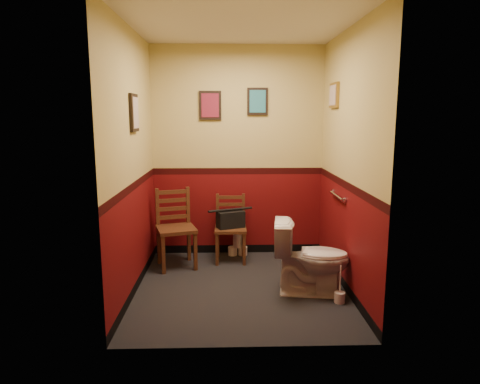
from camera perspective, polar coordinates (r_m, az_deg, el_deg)
name	(u,v)px	position (r m, az deg, el deg)	size (l,w,h in m)	color
floor	(241,288)	(4.71, 0.09, -12.62)	(2.20, 2.40, 0.00)	black
ceiling	(241,23)	(4.43, 0.10, 21.59)	(2.20, 2.40, 0.00)	silver
wall_back	(238,153)	(5.56, -0.30, 5.28)	(2.20, 2.70, 0.00)	#590A0D
wall_front	(246,180)	(3.18, 0.79, 1.62)	(2.20, 2.70, 0.00)	#590A0D
wall_left	(132,163)	(4.47, -14.17, 3.78)	(2.40, 2.70, 0.00)	#590A0D
wall_right	(348,162)	(4.54, 14.16, 3.87)	(2.40, 2.70, 0.00)	#590A0D
grab_bar	(337,196)	(4.82, 12.80, -0.52)	(0.05, 0.56, 0.06)	silver
framed_print_back_a	(210,105)	(5.52, -4.00, 11.45)	(0.28, 0.04, 0.36)	black
framed_print_back_b	(258,101)	(5.54, 2.35, 11.98)	(0.26, 0.04, 0.34)	black
framed_print_left	(134,113)	(4.54, -13.92, 10.21)	(0.04, 0.30, 0.38)	black
framed_print_right	(334,95)	(5.09, 12.41, 12.49)	(0.04, 0.34, 0.28)	olive
toilet	(311,258)	(4.50, 9.47, -8.69)	(0.43, 0.77, 0.76)	white
toilet_brush	(340,297)	(4.45, 13.14, -13.42)	(0.11, 0.11, 0.38)	silver
chair_left	(176,228)	(5.27, -8.59, -4.78)	(0.55, 0.55, 0.95)	#572F1A
chair_right	(231,228)	(5.43, -1.26, -4.83)	(0.39, 0.39, 0.84)	#572F1A
handbag	(231,219)	(5.36, -1.27, -3.65)	(0.37, 0.28, 0.24)	black
tp_stack	(238,245)	(5.68, -0.31, -7.10)	(0.26, 0.16, 0.33)	silver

